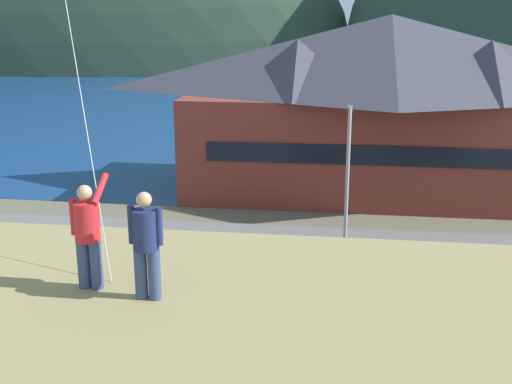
% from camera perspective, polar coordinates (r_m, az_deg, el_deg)
% --- Properties ---
extents(ground_plane, '(600.00, 600.00, 0.00)m').
position_cam_1_polar(ground_plane, '(20.28, -7.91, -16.64)').
color(ground_plane, '#66604C').
extents(parking_lot_pad, '(40.00, 20.00, 0.10)m').
position_cam_1_polar(parking_lot_pad, '(24.49, -4.79, -10.39)').
color(parking_lot_pad, slate).
rests_on(parking_lot_pad, ground).
extents(bay_water, '(360.00, 84.00, 0.03)m').
position_cam_1_polar(bay_water, '(77.36, 3.96, 7.67)').
color(bay_water, navy).
rests_on(bay_water, ground).
extents(far_hill_east_peak, '(129.76, 48.25, 88.71)m').
position_cam_1_polar(far_hill_east_peak, '(147.00, -17.92, 10.77)').
color(far_hill_east_peak, '#334733').
rests_on(far_hill_east_peak, ground).
extents(harbor_lodge, '(25.75, 11.50, 10.85)m').
position_cam_1_polar(harbor_lodge, '(39.75, 11.83, 8.13)').
color(harbor_lodge, brown).
rests_on(harbor_lodge, ground).
extents(storage_shed_waterside, '(7.04, 5.68, 4.38)m').
position_cam_1_polar(storage_shed_waterside, '(42.02, -0.61, 4.01)').
color(storage_shed_waterside, '#338475').
rests_on(storage_shed_waterside, ground).
extents(wharf_dock, '(3.20, 14.56, 0.70)m').
position_cam_1_polar(wharf_dock, '(54.12, 3.03, 4.56)').
color(wharf_dock, '#70604C').
rests_on(wharf_dock, ground).
extents(moored_boat_wharfside, '(2.31, 7.11, 2.16)m').
position_cam_1_polar(moored_boat_wharfside, '(51.33, -1.14, 4.39)').
color(moored_boat_wharfside, '#A8A399').
rests_on(moored_boat_wharfside, ground).
extents(parked_car_front_row_red, '(4.21, 2.08, 1.82)m').
position_cam_1_polar(parked_car_front_row_red, '(18.98, 1.15, -15.15)').
color(parked_car_front_row_red, '#B28923').
rests_on(parked_car_front_row_red, parking_lot_pad).
extents(parked_car_corner_spot, '(4.31, 2.27, 1.82)m').
position_cam_1_polar(parked_car_corner_spot, '(22.17, -19.42, -11.32)').
color(parked_car_corner_spot, red).
rests_on(parked_car_corner_spot, parking_lot_pad).
extents(parked_car_mid_row_center, '(4.32, 2.30, 1.82)m').
position_cam_1_polar(parked_car_mid_row_center, '(25.77, 5.02, -6.55)').
color(parked_car_mid_row_center, black).
rests_on(parked_car_mid_row_center, parking_lot_pad).
extents(parked_car_front_row_end, '(4.33, 2.32, 1.82)m').
position_cam_1_polar(parked_car_front_row_end, '(21.17, 20.96, -12.81)').
color(parked_car_front_row_end, red).
rests_on(parked_car_front_row_end, parking_lot_pad).
extents(parking_light_pole, '(0.24, 0.78, 6.95)m').
position_cam_1_polar(parking_light_pole, '(27.83, 8.28, 1.64)').
color(parking_light_pole, '#ADADB2').
rests_on(parking_light_pole, parking_lot_pad).
extents(person_kite_flyer, '(0.53, 0.65, 1.86)m').
position_cam_1_polar(person_kite_flyer, '(10.44, -15.00, -3.57)').
color(person_kite_flyer, '#384770').
rests_on(person_kite_flyer, grassy_hill_foreground).
extents(person_companion, '(0.55, 0.40, 1.74)m').
position_cam_1_polar(person_companion, '(9.86, -9.92, -4.51)').
color(person_companion, '#384770').
rests_on(person_companion, grassy_hill_foreground).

